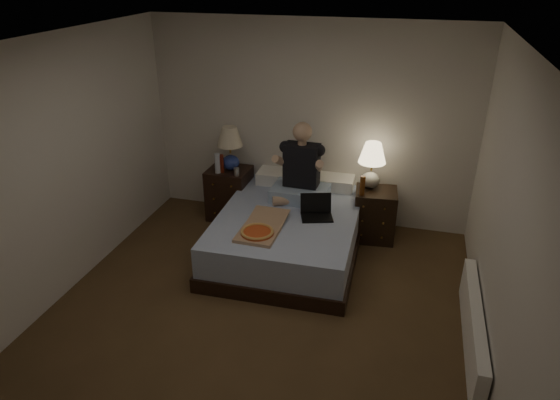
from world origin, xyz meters
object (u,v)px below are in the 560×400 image
(lamp_left, at_px, (230,149))
(radiator, at_px, (473,327))
(nightstand_right, at_px, (375,215))
(beer_bottle_right, at_px, (362,186))
(pizza_box, at_px, (257,233))
(water_bottle, at_px, (217,163))
(laptop, at_px, (317,208))
(beer_bottle_left, at_px, (221,164))
(person, at_px, (301,163))
(nightstand_left, at_px, (230,193))
(lamp_right, at_px, (372,166))
(soda_can, at_px, (237,172))
(bed, at_px, (289,232))

(lamp_left, xyz_separation_m, radiator, (2.86, -1.74, -0.75))
(nightstand_right, height_order, beer_bottle_right, beer_bottle_right)
(lamp_left, bearing_deg, pizza_box, -59.19)
(water_bottle, xyz_separation_m, laptop, (1.37, -0.55, -0.17))
(beer_bottle_left, relative_size, pizza_box, 0.30)
(beer_bottle_right, relative_size, person, 0.25)
(lamp_left, xyz_separation_m, pizza_box, (0.74, -1.25, -0.41))
(nightstand_left, distance_m, lamp_right, 1.87)
(lamp_left, bearing_deg, nightstand_right, -1.98)
(soda_can, bearing_deg, water_bottle, 175.04)
(lamp_right, xyz_separation_m, laptop, (-0.49, -0.71, -0.28))
(laptop, bearing_deg, lamp_right, 36.82)
(bed, bearing_deg, beer_bottle_right, 28.43)
(bed, height_order, water_bottle, water_bottle)
(water_bottle, bearing_deg, laptop, -21.80)
(soda_can, bearing_deg, beer_bottle_left, 166.60)
(radiator, bearing_deg, soda_can, 149.95)
(water_bottle, bearing_deg, nightstand_left, 58.00)
(lamp_right, height_order, beer_bottle_right, lamp_right)
(lamp_right, bearing_deg, pizza_box, -128.50)
(nightstand_right, distance_m, lamp_right, 0.60)
(bed, height_order, radiator, bed)
(lamp_right, relative_size, pizza_box, 0.74)
(bed, relative_size, water_bottle, 8.09)
(soda_can, bearing_deg, laptop, -25.24)
(person, height_order, laptop, person)
(soda_can, bearing_deg, pizza_box, -60.62)
(bed, bearing_deg, nightstand_right, 31.19)
(nightstand_left, xyz_separation_m, beer_bottle_right, (1.71, -0.21, 0.40))
(water_bottle, distance_m, beer_bottle_right, 1.80)
(beer_bottle_left, bearing_deg, lamp_right, 4.07)
(nightstand_right, xyz_separation_m, lamp_left, (-1.84, 0.06, 0.64))
(soda_can, distance_m, beer_bottle_left, 0.23)
(soda_can, xyz_separation_m, person, (0.83, -0.11, 0.25))
(nightstand_left, height_order, beer_bottle_right, beer_bottle_right)
(nightstand_right, relative_size, radiator, 0.39)
(bed, xyz_separation_m, laptop, (0.33, -0.05, 0.37))
(bed, xyz_separation_m, nightstand_right, (0.91, 0.58, 0.06))
(bed, relative_size, soda_can, 20.23)
(radiator, bearing_deg, water_bottle, 151.79)
(lamp_right, distance_m, soda_can, 1.63)
(nightstand_left, relative_size, lamp_right, 1.20)
(water_bottle, distance_m, person, 1.11)
(lamp_right, relative_size, beer_bottle_right, 2.43)
(soda_can, xyz_separation_m, pizza_box, (0.61, -1.08, -0.18))
(beer_bottle_right, bearing_deg, beer_bottle_left, 176.83)
(pizza_box, xyz_separation_m, radiator, (2.12, -0.50, -0.35))
(lamp_left, distance_m, water_bottle, 0.24)
(nightstand_right, relative_size, pizza_box, 0.82)
(beer_bottle_left, distance_m, pizza_box, 1.42)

